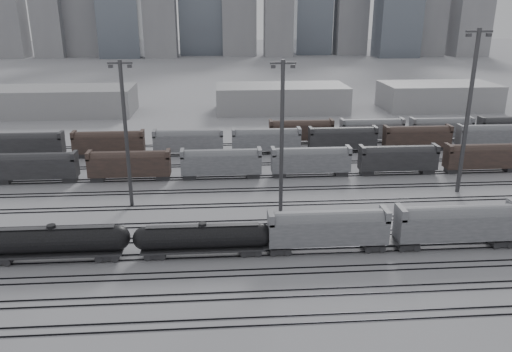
{
  "coord_description": "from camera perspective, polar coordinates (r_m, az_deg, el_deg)",
  "views": [
    {
      "loc": [
        -9.1,
        -57.65,
        30.78
      ],
      "look_at": [
        -3.28,
        20.91,
        4.0
      ],
      "focal_mm": 35.0,
      "sensor_mm": 36.0,
      "label": 1
    }
  ],
  "objects": [
    {
      "name": "skyline",
      "position": [
        338.26,
        -0.91,
        19.44
      ],
      "size": [
        316.0,
        22.4,
        95.0
      ],
      "color": "gray",
      "rests_on": "ground"
    },
    {
      "name": "bg_string_near",
      "position": [
        95.46,
        6.27,
        1.62
      ],
      "size": [
        151.0,
        3.0,
        5.6
      ],
      "color": "gray",
      "rests_on": "ground"
    },
    {
      "name": "tank_car_b",
      "position": [
        65.14,
        -6.08,
        -7.02
      ],
      "size": [
        17.87,
        2.98,
        4.42
      ],
      "color": "#242426",
      "rests_on": "ground"
    },
    {
      "name": "bg_string_mid",
      "position": [
        112.6,
        9.85,
        4.11
      ],
      "size": [
        151.0,
        3.0,
        5.6
      ],
      "color": "#242426",
      "rests_on": "ground"
    },
    {
      "name": "hopper_car_b",
      "position": [
        71.74,
        21.93,
        -4.94
      ],
      "size": [
        16.23,
        3.22,
        5.8
      ],
      "color": "#242426",
      "rests_on": "ground"
    },
    {
      "name": "tracks",
      "position": [
        81.69,
        2.47,
        -3.32
      ],
      "size": [
        220.0,
        71.5,
        0.16
      ],
      "color": "black",
      "rests_on": "ground"
    },
    {
      "name": "warehouse_left",
      "position": [
        163.12,
        -22.58,
        7.9
      ],
      "size": [
        50.0,
        18.0,
        8.0
      ],
      "primitive_type": "cube",
      "color": "#97979A",
      "rests_on": "ground"
    },
    {
      "name": "light_mast_d",
      "position": [
        90.76,
        23.12,
        7.05
      ],
      "size": [
        4.42,
        0.71,
        27.65
      ],
      "color": "#3D3D3F",
      "rests_on": "ground"
    },
    {
      "name": "warehouse_right",
      "position": [
        169.69,
        20.09,
        8.57
      ],
      "size": [
        35.0,
        18.0,
        8.0
      ],
      "primitive_type": "cube",
      "color": "#97979A",
      "rests_on": "ground"
    },
    {
      "name": "bg_string_far",
      "position": [
        125.25,
        16.81,
        5.06
      ],
      "size": [
        66.0,
        3.0,
        5.6
      ],
      "color": "#47342D",
      "rests_on": "ground"
    },
    {
      "name": "tank_car_a",
      "position": [
        68.42,
        -22.16,
        -6.9
      ],
      "size": [
        19.26,
        3.21,
        4.76
      ],
      "color": "#242426",
      "rests_on": "ground"
    },
    {
      "name": "light_mast_c",
      "position": [
        74.93,
        2.97,
        4.66
      ],
      "size": [
        3.78,
        0.6,
        23.63
      ],
      "color": "#3D3D3F",
      "rests_on": "ground"
    },
    {
      "name": "warehouse_mid",
      "position": [
        156.15,
        2.88,
        8.88
      ],
      "size": [
        40.0,
        18.0,
        8.0
      ],
      "primitive_type": "cube",
      "color": "#97979A",
      "rests_on": "ground"
    },
    {
      "name": "hopper_car_a",
      "position": [
        66.14,
        8.22,
        -5.8
      ],
      "size": [
        15.78,
        3.13,
        5.64
      ],
      "color": "#242426",
      "rests_on": "ground"
    },
    {
      "name": "light_mast_b",
      "position": [
        80.52,
        -14.67,
        4.94
      ],
      "size": [
        3.73,
        0.6,
        23.3
      ],
      "color": "#3D3D3F",
      "rests_on": "ground"
    },
    {
      "name": "ground",
      "position": [
        65.98,
        4.24,
        -9.09
      ],
      "size": [
        900.0,
        900.0,
        0.0
      ],
      "primitive_type": "plane",
      "color": "#ABABB0",
      "rests_on": "ground"
    }
  ]
}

